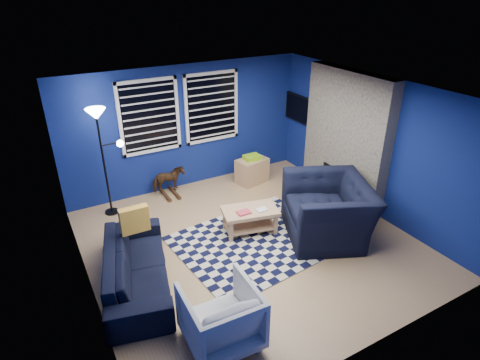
# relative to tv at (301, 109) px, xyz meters

# --- Properties ---
(floor) EXTENTS (5.00, 5.00, 0.00)m
(floor) POSITION_rel_tv_xyz_m (-2.45, -2.00, -1.40)
(floor) COLOR tan
(floor) RESTS_ON ground
(ceiling) EXTENTS (5.00, 5.00, 0.00)m
(ceiling) POSITION_rel_tv_xyz_m (-2.45, -2.00, 1.10)
(ceiling) COLOR white
(ceiling) RESTS_ON wall_back
(wall_back) EXTENTS (5.00, 0.00, 5.00)m
(wall_back) POSITION_rel_tv_xyz_m (-2.45, 0.50, -0.15)
(wall_back) COLOR navy
(wall_back) RESTS_ON floor
(wall_left) EXTENTS (0.00, 5.00, 5.00)m
(wall_left) POSITION_rel_tv_xyz_m (-4.95, -2.00, -0.15)
(wall_left) COLOR navy
(wall_left) RESTS_ON floor
(wall_right) EXTENTS (0.00, 5.00, 5.00)m
(wall_right) POSITION_rel_tv_xyz_m (0.05, -2.00, -0.15)
(wall_right) COLOR navy
(wall_right) RESTS_ON floor
(fireplace) EXTENTS (0.65, 2.00, 2.50)m
(fireplace) POSITION_rel_tv_xyz_m (-0.09, -1.50, -0.20)
(fireplace) COLOR gray
(fireplace) RESTS_ON floor
(window_left) EXTENTS (1.17, 0.06, 1.42)m
(window_left) POSITION_rel_tv_xyz_m (-3.20, 0.46, 0.20)
(window_left) COLOR black
(window_left) RESTS_ON wall_back
(window_right) EXTENTS (1.17, 0.06, 1.42)m
(window_right) POSITION_rel_tv_xyz_m (-1.90, 0.46, 0.20)
(window_right) COLOR black
(window_right) RESTS_ON wall_back
(tv) EXTENTS (0.07, 1.00, 0.58)m
(tv) POSITION_rel_tv_xyz_m (0.00, 0.00, 0.00)
(tv) COLOR black
(tv) RESTS_ON wall_right
(rug) EXTENTS (2.69, 2.24, 0.02)m
(rug) POSITION_rel_tv_xyz_m (-2.34, -2.03, -1.39)
(rug) COLOR black
(rug) RESTS_ON floor
(sofa) EXTENTS (2.25, 1.32, 0.62)m
(sofa) POSITION_rel_tv_xyz_m (-4.35, -2.09, -1.09)
(sofa) COLOR black
(sofa) RESTS_ON floor
(armchair_big) EXTENTS (1.87, 1.78, 0.96)m
(armchair_big) POSITION_rel_tv_xyz_m (-1.19, -2.41, -0.92)
(armchair_big) COLOR black
(armchair_big) RESTS_ON floor
(armchair_bent) EXTENTS (0.86, 0.89, 0.78)m
(armchair_bent) POSITION_rel_tv_xyz_m (-3.77, -3.56, -1.01)
(armchair_bent) COLOR gray
(armchair_bent) RESTS_ON floor
(rocking_horse) EXTENTS (0.31, 0.64, 0.53)m
(rocking_horse) POSITION_rel_tv_xyz_m (-3.01, 0.23, -1.07)
(rocking_horse) COLOR #402114
(rocking_horse) RESTS_ON floor
(coffee_table) EXTENTS (1.02, 0.74, 0.46)m
(coffee_table) POSITION_rel_tv_xyz_m (-2.28, -1.72, -1.08)
(coffee_table) COLOR tan
(coffee_table) RESTS_ON rug
(cabinet) EXTENTS (0.71, 0.55, 0.62)m
(cabinet) POSITION_rel_tv_xyz_m (-1.26, -0.09, -1.13)
(cabinet) COLOR tan
(cabinet) RESTS_ON floor
(floor_lamp) EXTENTS (0.54, 0.34, 2.00)m
(floor_lamp) POSITION_rel_tv_xyz_m (-4.18, 0.10, 0.24)
(floor_lamp) COLOR black
(floor_lamp) RESTS_ON floor
(throw_pillow) EXTENTS (0.42, 0.13, 0.40)m
(throw_pillow) POSITION_rel_tv_xyz_m (-4.20, -1.68, -0.59)
(throw_pillow) COLOR gold
(throw_pillow) RESTS_ON sofa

